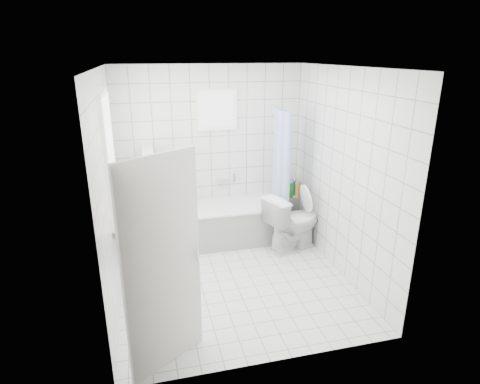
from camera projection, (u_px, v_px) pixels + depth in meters
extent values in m
plane|color=white|center=(234.00, 279.00, 5.14)|extent=(3.00, 3.00, 0.00)
plane|color=white|center=(233.00, 67.00, 4.28)|extent=(3.00, 3.00, 0.00)
cube|color=white|center=(211.00, 153.00, 6.08)|extent=(2.80, 0.02, 2.60)
cube|color=white|center=(274.00, 236.00, 3.33)|extent=(2.80, 0.02, 2.60)
cube|color=white|center=(109.00, 192.00, 4.39)|extent=(0.02, 3.00, 2.60)
cube|color=white|center=(342.00, 174.00, 5.03)|extent=(0.02, 3.00, 2.60)
cube|color=white|center=(112.00, 159.00, 4.57)|extent=(0.01, 0.90, 1.40)
cube|color=white|center=(217.00, 110.00, 5.85)|extent=(0.50, 0.01, 0.50)
cube|color=white|center=(122.00, 218.00, 4.83)|extent=(0.18, 1.02, 0.08)
cube|color=silver|center=(163.00, 267.00, 3.44)|extent=(0.69, 0.48, 2.00)
cube|color=white|center=(221.00, 224.00, 6.09)|extent=(1.87, 0.75, 0.55)
cube|color=white|center=(221.00, 207.00, 5.99)|extent=(1.89, 0.77, 0.03)
cube|color=white|center=(151.00, 202.00, 5.66)|extent=(0.15, 0.85, 1.50)
cube|color=white|center=(290.00, 211.00, 6.60)|extent=(0.40, 0.24, 0.55)
imported|color=white|center=(293.00, 222.00, 5.80)|extent=(0.94, 0.72, 0.85)
cylinder|color=silver|center=(281.00, 108.00, 5.70)|extent=(0.02, 0.80, 0.02)
cube|color=silver|center=(223.00, 181.00, 6.23)|extent=(0.18, 0.06, 0.06)
imported|color=white|center=(122.00, 200.00, 4.91)|extent=(0.14, 0.14, 0.27)
imported|color=#CE5092|center=(121.00, 216.00, 4.41)|extent=(0.16, 0.16, 0.29)
imported|color=silver|center=(122.00, 210.00, 4.74)|extent=(0.17, 0.17, 0.15)
cylinder|color=red|center=(289.00, 188.00, 6.49)|extent=(0.06, 0.06, 0.24)
cylinder|color=#18911A|center=(291.00, 190.00, 6.39)|extent=(0.06, 0.06, 0.25)
cylinder|color=yellow|center=(297.00, 190.00, 6.42)|extent=(0.06, 0.06, 0.24)
cylinder|color=#163AB5|center=(294.00, 188.00, 6.49)|extent=(0.06, 0.06, 0.25)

